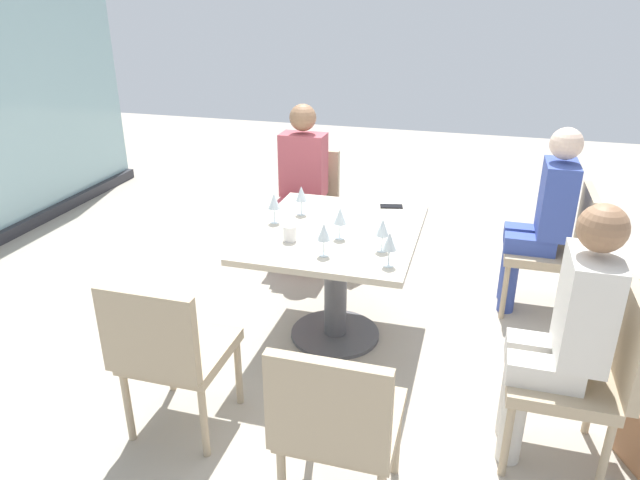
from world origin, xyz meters
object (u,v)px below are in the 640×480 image
Objects in this scene: chair_far_left at (169,348)px; chair_side_end at (337,420)px; person_far_right at (301,180)px; wine_glass_2 at (274,202)px; wine_glass_3 at (324,232)px; wine_glass_0 at (301,194)px; coffee_cup at (290,233)px; cell_phone_on_table at (391,206)px; chair_front_left at (586,369)px; wine_glass_1 at (383,228)px; dining_table_main at (336,258)px; wine_glass_5 at (390,242)px; chair_front_right at (557,243)px; wine_glass_4 at (340,217)px; handbag_2 at (356,256)px; person_front_left at (567,326)px; handbag_1 at (619,295)px; person_front_right at (545,213)px; chair_far_right at (306,200)px.

chair_side_end is at bearing -106.57° from chair_far_left.
chair_side_end is 2.46m from person_far_right.
wine_glass_3 is at bearing -132.32° from wine_glass_2.
chair_far_left is 4.70× the size of wine_glass_0.
coffee_cup is 0.62× the size of cell_phone_on_table.
wine_glass_1 reaches higher than chair_front_left.
coffee_cup is (-0.24, -0.18, -0.09)m from wine_glass_2.
dining_table_main is 0.64m from wine_glass_5.
wine_glass_4 reaches higher than chair_front_right.
wine_glass_1 is at bearing -63.33° from wine_glass_3.
chair_front_left is 1.06m from wine_glass_5.
handbag_2 is (2.25, 0.42, -0.36)m from chair_side_end.
chair_front_left is 1.00× the size of chair_front_right.
person_front_left is 1.31m from wine_glass_4.
wine_glass_2 reaches higher than cell_phone_on_table.
handbag_1 is (0.92, -1.72, -0.72)m from wine_glass_4.
wine_glass_5 is at bearing 102.19° from handbag_1.
chair_front_right is at bearing -97.71° from person_far_right.
person_front_right is 4.20× the size of handbag_2.
chair_front_right is (0.71, -1.32, -0.05)m from dining_table_main.
cell_phone_on_table is (-0.60, -0.77, 0.24)m from chair_far_right.
chair_far_left is at bearing 135.85° from person_front_right.
person_front_left reaches higher than handbag_2.
chair_far_left is at bearing 140.87° from cell_phone_on_table.
wine_glass_2 is at bearing 113.66° from cell_phone_on_table.
wine_glass_4 and wine_glass_5 have the same top height.
cell_phone_on_table reaches higher than handbag_1.
chair_far_right is 4.70× the size of wine_glass_0.
chair_far_left is (-1.79, 1.84, 0.00)m from chair_front_right.
chair_far_right reaches higher than handbag_1.
handbag_1 is (0.08, -0.45, -0.36)m from chair_front_right.
wine_glass_1 is at bearing 20.84° from wine_glass_5.
chair_side_end reaches higher than dining_table_main.
person_front_right reaches higher than handbag_1.
chair_side_end is 6.04× the size of cell_phone_on_table.
chair_far_left is 4.70× the size of wine_glass_2.
wine_glass_1 is 1.41m from handbag_2.
coffee_cup is at bearing 134.24° from cell_phone_on_table.
wine_glass_4 reaches higher than cell_phone_on_table.
person_far_right is 6.81× the size of wine_glass_1.
person_far_right is at bearing 27.90° from wine_glass_4.
person_far_right is 1.64m from wine_glass_5.
chair_far_left is 9.67× the size of coffee_cup.
wine_glass_2 reaches higher than chair_side_end.
wine_glass_2 is (1.34, 0.74, 0.37)m from chair_side_end.
wine_glass_2 reaches higher than chair_front_right.
coffee_cup is (-1.19, -0.31, 0.08)m from person_far_right.
chair_front_right is 1.87m from person_far_right.
person_front_left reaches higher than wine_glass_0.
wine_glass_5 is at bearing 175.86° from cell_phone_on_table.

